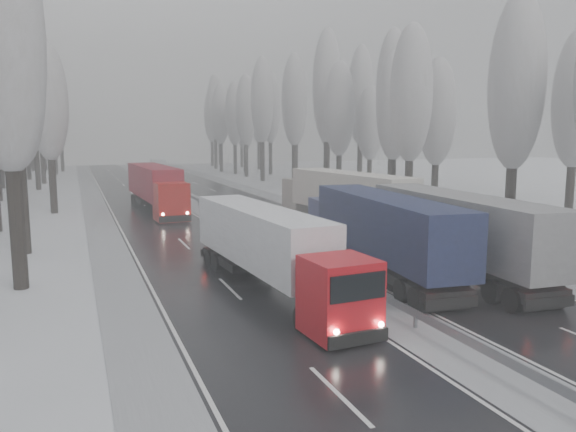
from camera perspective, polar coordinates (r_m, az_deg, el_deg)
ground at (r=19.71m, az=19.45°, el=-14.40°), size 260.00×260.00×0.00m
carriageway_right at (r=47.59m, az=0.65°, el=-0.68°), size 7.50×200.00×0.03m
carriageway_left at (r=44.85m, az=-11.92°, el=-1.42°), size 7.50×200.00×0.03m
median_slush at (r=45.94m, az=-5.45°, el=-1.04°), size 3.00×200.00×0.04m
shoulder_right at (r=49.60m, az=5.98°, el=-0.36°), size 2.40×200.00×0.04m
shoulder_left at (r=44.37m, az=-18.25°, el=-1.76°), size 2.40×200.00×0.04m
median_guardrail at (r=45.84m, az=-5.45°, el=-0.33°), size 0.12×200.00×0.76m
tree_16 at (r=40.09m, az=22.21°, el=12.31°), size 3.60×3.60×16.53m
tree_17 at (r=49.69m, az=27.25°, el=10.38°), size 3.60×3.60×15.54m
tree_18 at (r=48.74m, az=12.41°, el=11.94°), size 3.60×3.60×16.58m
tree_19 at (r=55.08m, az=14.93°, el=10.08°), size 3.60×3.60×14.57m
tree_20 at (r=57.38m, az=10.75°, el=10.85°), size 3.60×3.60×15.71m
tree_21 at (r=62.06m, az=10.61°, el=12.37°), size 3.60×3.60×18.62m
tree_22 at (r=66.11m, az=5.27°, el=10.69°), size 3.60×3.60×15.86m
tree_23 at (r=72.52m, az=8.36°, el=9.26°), size 3.60×3.60×13.55m
tree_24 at (r=71.55m, az=3.98°, el=12.88°), size 3.60×3.60×20.49m
tree_25 at (r=78.15m, az=7.42°, el=11.96°), size 3.60×3.60×19.44m
tree_26 at (r=80.75m, az=0.63°, el=11.61°), size 3.60×3.60×18.78m
tree_27 at (r=87.20m, az=4.10°, el=10.85°), size 3.60×3.60×17.62m
tree_28 at (r=90.39m, az=-2.65°, el=11.59°), size 3.60×3.60×19.62m
tree_29 at (r=96.62m, az=0.82°, el=10.81°), size 3.60×3.60×18.11m
tree_30 at (r=99.69m, az=-4.31°, el=10.62°), size 3.60×3.60×17.86m
tree_31 at (r=105.33m, az=-1.81°, el=10.76°), size 3.60×3.60×18.58m
tree_32 at (r=106.90m, az=-5.45°, el=10.27°), size 3.60×3.60×17.33m
tree_33 at (r=111.57m, az=-4.42°, el=9.21°), size 3.60×3.60×14.33m
tree_34 at (r=113.54m, az=-6.87°, el=10.23°), size 3.60×3.60×17.63m
tree_35 at (r=119.95m, az=-3.01°, el=10.36°), size 3.60×3.60×18.25m
tree_36 at (r=123.47m, az=-7.42°, el=10.82°), size 3.60×3.60×20.23m
tree_37 at (r=129.05m, az=-4.77°, el=9.66°), size 3.60×3.60×16.37m
tree_38 at (r=134.08m, az=-7.77°, el=10.00°), size 3.60×3.60×17.97m
tree_39 at (r=138.60m, az=-7.00°, el=9.48°), size 3.60×3.60×16.19m
tree_56 at (r=29.83m, az=-26.89°, el=15.59°), size 3.60×3.60×18.12m
tree_58 at (r=38.57m, az=-26.11°, el=12.91°), size 3.60×3.60×17.21m
tree_62 at (r=57.54m, az=-23.21°, el=10.54°), size 3.60×3.60×16.04m
tree_64 at (r=66.76m, az=-26.66°, el=9.59°), size 3.60×3.60×15.42m
tree_66 at (r=76.34m, az=-25.87°, el=9.28°), size 3.60×3.60×15.23m
tree_67 at (r=80.48m, az=-26.69°, el=9.98°), size 3.60×3.60×17.09m
tree_68 at (r=83.01m, az=-24.43°, el=9.85°), size 3.60×3.60×16.65m
tree_70 at (r=93.06m, az=-23.92°, el=9.81°), size 3.60×3.60×17.09m
tree_71 at (r=97.45m, az=-26.70°, el=10.48°), size 3.60×3.60×19.61m
tree_72 at (r=102.50m, az=-25.09°, el=8.82°), size 3.60×3.60×15.11m
tree_73 at (r=106.75m, az=-26.55°, el=9.41°), size 3.60×3.60×17.22m
tree_74 at (r=113.20m, az=-22.83°, el=10.31°), size 3.60×3.60×19.68m
tree_75 at (r=117.75m, az=-27.25°, el=9.61°), size 3.60×3.60×18.60m
tree_76 at (r=122.52m, az=-22.20°, el=9.81°), size 3.60×3.60×18.55m
tree_77 at (r=126.67m, az=-24.66°, el=8.38°), size 3.60×3.60×14.32m
tree_78 at (r=129.24m, az=-23.73°, el=9.90°), size 3.60×3.60×19.55m
tree_79 at (r=133.32m, az=-24.82°, el=9.08°), size 3.60×3.60×17.07m
truck_grey_tarp at (r=31.19m, az=15.82°, el=-1.05°), size 3.78×17.17×4.37m
truck_blue_box at (r=30.41m, az=8.94°, el=-1.14°), size 4.29×16.93×4.31m
truck_cream_box at (r=45.71m, az=5.51°, el=2.17°), size 4.67×17.49×4.45m
box_truck_distant at (r=106.94m, az=-13.09°, el=4.90°), size 3.03×8.04×2.94m
truck_red_white at (r=26.46m, az=-2.03°, el=-2.96°), size 3.44×15.36×3.91m
truck_red_red at (r=55.23m, az=-13.28°, el=3.02°), size 3.61×17.33×4.42m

